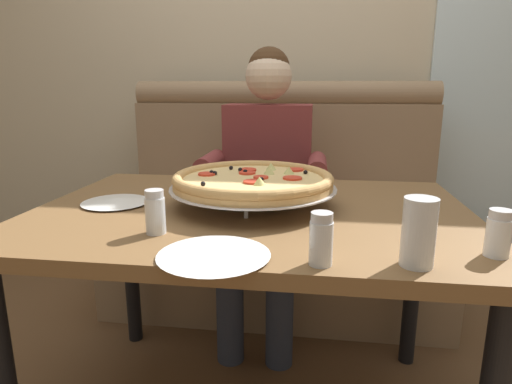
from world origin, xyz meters
TOP-DOWN VIEW (x-y plane):
  - back_wall_with_window at (0.00, 1.50)m, footprint 6.00×0.12m
  - booth_bench at (0.00, 0.93)m, footprint 1.65×0.78m
  - dining_table at (0.00, 0.00)m, footprint 1.31×0.92m
  - diner_main at (-0.03, 0.66)m, footprint 0.54×0.64m
  - pizza at (0.00, 0.04)m, footprint 0.51×0.51m
  - shaker_parmesan at (0.21, -0.40)m, footprint 0.05×0.05m
  - shaker_oregano at (0.59, -0.30)m, footprint 0.05×0.05m
  - shaker_pepper_flakes at (-0.20, -0.26)m, footprint 0.05×0.05m
  - plate_near_left at (-0.02, -0.39)m, footprint 0.25×0.25m
  - plate_near_right at (-0.43, -0.01)m, footprint 0.21×0.21m
  - drinking_glass at (0.40, -0.38)m, footprint 0.07×0.07m
  - patio_chair at (1.32, 2.21)m, footprint 0.42×0.42m

SIDE VIEW (x-z plane):
  - booth_bench at x=0.00m, z-range -0.17..0.96m
  - patio_chair at x=1.32m, z-range 0.09..0.95m
  - dining_table at x=0.00m, z-range 0.29..1.02m
  - diner_main at x=-0.03m, z-range 0.07..1.35m
  - plate_near_left at x=-0.02m, z-range 0.74..0.76m
  - plate_near_right at x=-0.43m, z-range 0.74..0.76m
  - shaker_oregano at x=0.59m, z-range 0.73..0.84m
  - shaker_pepper_flakes at x=-0.20m, z-range 0.73..0.84m
  - shaker_parmesan at x=0.21m, z-range 0.73..0.84m
  - drinking_glass at x=0.40m, z-range 0.73..0.88m
  - pizza at x=0.00m, z-range 0.76..0.87m
  - back_wall_with_window at x=0.00m, z-range 0.00..2.80m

